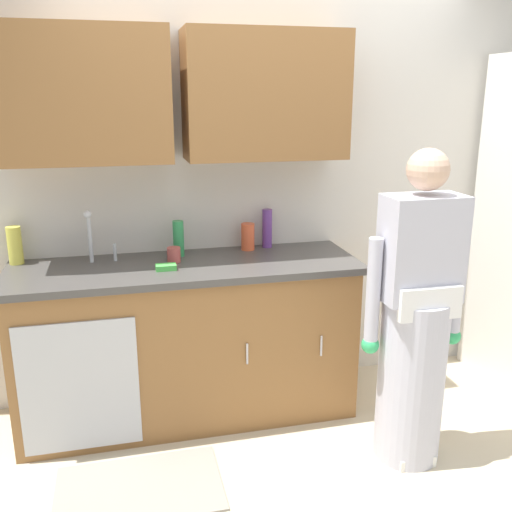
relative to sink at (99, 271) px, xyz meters
The scene contains 13 objects.
ground_plane 1.55m from the sink, 34.63° to the right, with size 9.00×9.00×0.00m, color beige.
kitchen_wall_with_uppers 1.08m from the sink, 18.00° to the left, with size 4.80×0.44×2.70m.
counter_cabinet 0.67m from the sink, ahead, with size 1.90×0.62×0.90m.
countertop 0.47m from the sink, ahead, with size 1.96×0.66×0.04m, color #474442.
sink is the anchor object (origin of this frame).
person_at_sink 1.71m from the sink, 24.33° to the right, with size 0.55×0.34×1.62m.
floor_mat 1.14m from the sink, 78.01° to the right, with size 0.80×0.50×0.01m, color gray.
bottle_soap 1.05m from the sink, 12.86° to the left, with size 0.06×0.06×0.24m, color #66388C.
bottle_water_tall 0.91m from the sink, 12.71° to the left, with size 0.08×0.08×0.16m, color #E05933.
bottle_cleaner_spray 0.50m from the sink, 19.23° to the left, with size 0.06×0.06×0.21m, color #2D8C4C.
bottle_dish_liquid 0.51m from the sink, 154.56° to the left, with size 0.08×0.08×0.21m, color #D8D14C.
cup_by_sink 0.42m from the sink, ahead, with size 0.08×0.08×0.09m, color #B24C47.
sponge 0.37m from the sink, 16.01° to the right, with size 0.11×0.07×0.03m, color #4CBF4C.
Camera 1 is at (-0.88, -2.36, 1.85)m, focal length 39.70 mm.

